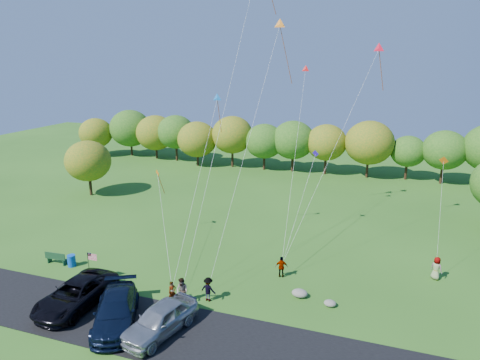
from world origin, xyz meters
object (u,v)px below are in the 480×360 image
object	(u,v)px
minivan_navy	(116,311)
flyer_b	(182,291)
minivan_dark	(76,294)
flyer_d	(282,267)
minivan_silver	(160,319)
flyer_c	(208,289)
flyer_e	(436,268)
park_bench	(56,258)
flyer_a	(172,292)
trash_barrel	(72,261)

from	to	relation	value
minivan_navy	flyer_b	xyz separation A→B (m)	(2.90, 3.64, -0.02)
minivan_dark	flyer_d	distance (m)	15.17
minivan_silver	flyer_c	world-z (taller)	minivan_silver
flyer_b	flyer_e	size ratio (longest dim) A/B	1.04
minivan_navy	flyer_e	distance (m)	23.99
flyer_b	flyer_d	xyz separation A→B (m)	(5.68, 5.95, -0.09)
flyer_e	park_bench	xyz separation A→B (m)	(-29.80, -7.64, -0.36)
minivan_dark	minivan_navy	size ratio (longest dim) A/B	1.03
flyer_c	minivan_navy	bearing A→B (deg)	51.92
flyer_c	minivan_silver	bearing A→B (deg)	80.11
flyer_a	trash_barrel	bearing A→B (deg)	114.16
flyer_a	flyer_b	size ratio (longest dim) A/B	0.82
flyer_b	park_bench	bearing A→B (deg)	-171.03
minivan_navy	flyer_a	bearing A→B (deg)	31.43
minivan_dark	park_bench	bearing A→B (deg)	142.88
flyer_e	minivan_dark	bearing A→B (deg)	63.33
flyer_c	park_bench	distance (m)	14.30
flyer_b	flyer_d	world-z (taller)	flyer_b
minivan_dark	flyer_a	world-z (taller)	minivan_dark
minivan_dark	flyer_b	bearing A→B (deg)	23.66
minivan_dark	flyer_c	size ratio (longest dim) A/B	3.66
flyer_b	flyer_c	world-z (taller)	flyer_b
flyer_c	flyer_e	bearing A→B (deg)	-144.42
minivan_silver	flyer_b	distance (m)	3.58
flyer_b	flyer_c	size ratio (longest dim) A/B	1.07
minivan_silver	park_bench	world-z (taller)	minivan_silver
flyer_b	minivan_navy	bearing A→B (deg)	-111.01
flyer_e	park_bench	world-z (taller)	flyer_e
park_bench	trash_barrel	world-z (taller)	park_bench
minivan_dark	flyer_e	world-z (taller)	minivan_dark
trash_barrel	park_bench	bearing A→B (deg)	-175.05
minivan_dark	flyer_a	xyz separation A→B (m)	(5.98, 2.72, -0.18)
flyer_c	flyer_e	xyz separation A→B (m)	(15.53, 8.64, 0.03)
minivan_dark	minivan_navy	xyz separation A→B (m)	(3.82, -0.86, 0.01)
minivan_dark	flyer_e	distance (m)	26.85
flyer_d	trash_barrel	distance (m)	17.32
minivan_navy	flyer_b	bearing A→B (deg)	24.00
flyer_c	flyer_d	distance (m)	6.48
flyer_d	trash_barrel	xyz separation A→B (m)	(-16.87, -3.90, -0.37)
park_bench	trash_barrel	size ratio (longest dim) A/B	1.94
minivan_silver	flyer_a	bearing A→B (deg)	120.14
minivan_silver	flyer_b	bearing A→B (deg)	108.34
minivan_silver	flyer_a	xyz separation A→B (m)	(-1.01, 3.50, -0.22)
minivan_navy	minivan_silver	bearing A→B (deg)	-26.15
flyer_a	flyer_d	bearing A→B (deg)	-11.29
flyer_c	minivan_dark	bearing A→B (deg)	30.52
flyer_b	flyer_d	size ratio (longest dim) A/B	1.10
minivan_dark	minivan_navy	distance (m)	3.91
flyer_e	flyer_c	bearing A→B (deg)	65.05
flyer_e	park_bench	distance (m)	30.76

